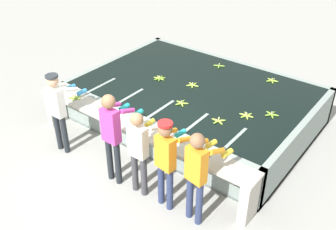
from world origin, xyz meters
TOP-DOWN VIEW (x-y plane):
  - ground_plane at (0.00, 0.00)m, footprint 80.00×80.00m
  - wash_tank at (0.00, 2.15)m, footprint 4.86×3.43m
  - work_ledge at (0.00, 0.23)m, footprint 4.86×0.45m
  - worker_0 at (-1.42, -0.33)m, footprint 0.41×0.72m
  - worker_1 at (0.02, -0.36)m, footprint 0.41×0.72m
  - worker_2 at (0.57, -0.31)m, footprint 0.41×0.71m
  - worker_3 at (1.12, -0.30)m, footprint 0.47×0.74m
  - worker_4 at (1.68, -0.28)m, footprint 0.48×0.74m
  - banana_bunch_floating_0 at (-0.82, 1.95)m, footprint 0.28×0.28m
  - banana_bunch_floating_1 at (1.43, 1.73)m, footprint 0.28×0.27m
  - banana_bunch_floating_2 at (1.11, 1.26)m, footprint 0.27×0.27m
  - banana_bunch_floating_3 at (0.20, 1.36)m, footprint 0.27×0.28m
  - banana_bunch_floating_4 at (1.79, 2.06)m, footprint 0.28×0.27m
  - banana_bunch_floating_5 at (1.20, 3.36)m, footprint 0.28×0.27m
  - banana_bunch_floating_6 at (-0.06, 2.13)m, footprint 0.28×0.27m
  - banana_bunch_floating_7 at (-0.12, 3.31)m, footprint 0.27×0.27m
  - banana_bunch_ledge_0 at (-1.63, 0.23)m, footprint 0.28×0.27m
  - banana_bunch_ledge_1 at (-0.87, 0.31)m, footprint 0.28×0.28m
  - banana_bunch_ledge_2 at (1.42, 0.28)m, footprint 0.28×0.28m
  - knife_0 at (0.82, 0.23)m, footprint 0.31×0.21m
  - knife_1 at (0.26, 0.23)m, footprint 0.31×0.21m

SIDE VIEW (x-z plane):
  - ground_plane at x=0.00m, z-range 0.00..0.00m
  - wash_tank at x=0.00m, z-range -0.01..0.83m
  - work_ledge at x=0.00m, z-range 0.19..1.03m
  - knife_0 at x=0.82m, z-range 0.84..0.86m
  - knife_1 at x=0.26m, z-range 0.84..0.86m
  - banana_bunch_floating_0 at x=-0.82m, z-range 0.82..0.89m
  - banana_bunch_floating_1 at x=1.43m, z-range 0.82..0.89m
  - banana_bunch_floating_2 at x=1.11m, z-range 0.82..0.89m
  - banana_bunch_floating_3 at x=0.20m, z-range 0.82..0.89m
  - banana_bunch_floating_4 at x=1.79m, z-range 0.82..0.89m
  - banana_bunch_floating_5 at x=1.20m, z-range 0.82..0.89m
  - banana_bunch_floating_6 at x=-0.06m, z-range 0.82..0.89m
  - banana_bunch_floating_7 at x=-0.12m, z-range 0.82..0.89m
  - banana_bunch_ledge_1 at x=-0.87m, z-range 0.82..0.90m
  - banana_bunch_ledge_0 at x=-1.63m, z-range 0.82..0.90m
  - banana_bunch_ledge_2 at x=1.42m, z-range 0.82..0.90m
  - worker_2 at x=0.57m, z-range 0.15..1.74m
  - worker_4 at x=1.68m, z-range 0.17..1.82m
  - worker_3 at x=1.12m, z-range 0.17..1.81m
  - worker_0 at x=-1.42m, z-range 0.18..1.83m
  - worker_1 at x=0.02m, z-range 0.19..1.94m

